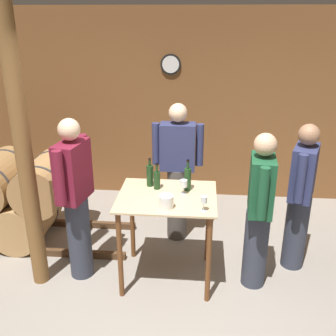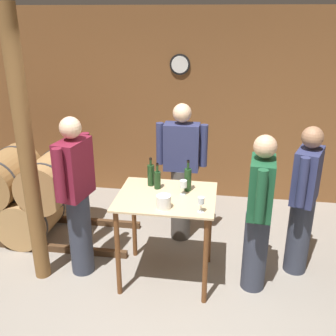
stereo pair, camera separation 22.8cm
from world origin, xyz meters
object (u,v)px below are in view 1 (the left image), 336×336
at_px(wine_glass_near_left, 184,184).
at_px(ice_bucket, 166,202).
at_px(person_visitor_with_scarf, 177,170).
at_px(person_visitor_near_door, 259,209).
at_px(person_visitor_bearded, 75,197).
at_px(wine_bottle_center, 188,179).
at_px(wooden_post, 25,159).
at_px(wine_bottle_left, 157,179).
at_px(person_host, 301,195).
at_px(wine_bottle_far_left, 150,175).
at_px(wine_glass_near_center, 204,200).

distance_m(wine_glass_near_left, ice_bucket, 0.35).
bearing_deg(person_visitor_with_scarf, person_visitor_near_door, -44.86).
bearing_deg(person_visitor_with_scarf, person_visitor_bearded, -138.40).
bearing_deg(wine_glass_near_left, wine_bottle_center, 70.42).
height_order(wine_bottle_center, ice_bucket, wine_bottle_center).
xyz_separation_m(wooden_post, person_visitor_with_scarf, (1.35, 0.99, -0.46)).
bearing_deg(wine_bottle_left, person_visitor_bearded, -166.89).
bearing_deg(person_host, ice_bucket, -156.18).
height_order(wine_bottle_far_left, wine_bottle_center, wine_bottle_center).
distance_m(wine_bottle_center, ice_bucket, 0.45).
relative_size(person_host, person_visitor_near_door, 1.00).
relative_size(wine_bottle_left, wine_glass_near_left, 1.85).
height_order(wine_bottle_left, wine_glass_near_left, wine_bottle_left).
bearing_deg(wine_glass_near_left, wine_bottle_far_left, 154.99).
bearing_deg(wine_bottle_left, person_visitor_near_door, -9.84).
bearing_deg(wine_bottle_left, wine_bottle_far_left, 139.37).
height_order(person_host, person_visitor_near_door, person_visitor_near_door).
bearing_deg(person_visitor_with_scarf, wooden_post, -143.91).
bearing_deg(wooden_post, person_visitor_with_scarf, 36.09).
bearing_deg(wine_glass_near_left, wine_bottle_left, 160.62).
distance_m(person_host, person_visitor_near_door, 0.59).
relative_size(wooden_post, wine_bottle_left, 9.96).
bearing_deg(wine_bottle_center, wine_bottle_left, 179.55).
height_order(wooden_post, wine_bottle_center, wooden_post).
relative_size(wine_glass_near_center, person_visitor_near_door, 0.09).
relative_size(wine_glass_near_left, person_visitor_with_scarf, 0.09).
xyz_separation_m(wine_glass_near_center, person_host, (1.00, 0.62, -0.21)).
bearing_deg(person_host, wine_bottle_far_left, -175.85).
bearing_deg(person_visitor_bearded, person_host, 9.18).
bearing_deg(person_visitor_bearded, wine_glass_near_left, 4.72).
xyz_separation_m(wine_bottle_left, wine_glass_near_center, (0.47, -0.44, 0.00)).
bearing_deg(wooden_post, person_host, 10.74).
distance_m(wine_glass_near_left, person_visitor_bearded, 1.08).
xyz_separation_m(wooden_post, wine_bottle_left, (1.19, 0.32, -0.30)).
distance_m(wine_bottle_far_left, wine_glass_near_left, 0.39).
xyz_separation_m(wine_glass_near_left, person_visitor_with_scarf, (-0.11, 0.76, -0.17)).
bearing_deg(wine_bottle_far_left, wine_bottle_center, -10.42).
bearing_deg(wooden_post, ice_bucket, -3.75).
height_order(wine_glass_near_center, person_visitor_with_scarf, person_visitor_with_scarf).
height_order(ice_bucket, person_host, person_host).
bearing_deg(wine_glass_near_center, wine_bottle_left, 137.11).
relative_size(wine_glass_near_left, wine_glass_near_center, 1.01).
distance_m(wooden_post, wine_bottle_far_left, 1.21).
bearing_deg(wine_bottle_center, ice_bucket, -113.30).
bearing_deg(ice_bucket, wine_bottle_center, 66.70).
distance_m(wine_bottle_left, wine_glass_near_center, 0.64).
bearing_deg(person_visitor_with_scarf, wine_bottle_far_left, -112.24).
height_order(wine_bottle_center, person_visitor_with_scarf, person_visitor_with_scarf).
xyz_separation_m(ice_bucket, person_host, (1.34, 0.59, -0.16)).
xyz_separation_m(wine_glass_near_left, person_host, (1.20, 0.28, -0.21)).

